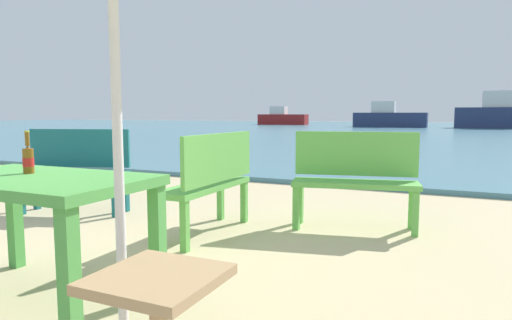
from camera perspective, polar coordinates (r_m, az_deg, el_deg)
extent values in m
cube|color=teal|center=(31.64, 21.10, 3.66)|extent=(120.00, 50.00, 0.08)
cube|color=#4C9E47|center=(2.94, -26.86, -2.44)|extent=(1.40, 0.80, 0.06)
cube|color=#4C9E47|center=(2.34, -22.98, -13.94)|extent=(0.08, 0.08, 0.70)
cube|color=#4C9E47|center=(3.71, -28.70, -6.85)|extent=(0.08, 0.08, 0.70)
cube|color=#4C9E47|center=(2.82, -12.60, -10.19)|extent=(0.08, 0.08, 0.70)
cylinder|color=brown|center=(3.07, -27.34, -0.11)|extent=(0.06, 0.06, 0.16)
cone|color=brown|center=(3.07, -27.41, 1.33)|extent=(0.06, 0.06, 0.03)
cylinder|color=brown|center=(3.06, -27.46, 2.40)|extent=(0.03, 0.03, 0.09)
cylinder|color=red|center=(3.07, -27.33, -0.25)|extent=(0.07, 0.07, 0.05)
cylinder|color=gold|center=(3.06, -27.50, 3.29)|extent=(0.03, 0.03, 0.01)
cylinder|color=silver|center=(1.99, -17.55, 6.32)|extent=(0.04, 0.04, 2.30)
cube|color=tan|center=(1.73, -12.58, -14.73)|extent=(0.44, 0.44, 0.04)
cube|color=#196066|center=(5.40, -22.52, -1.66)|extent=(1.25, 0.71, 0.05)
cube|color=#196066|center=(5.51, -21.83, 1.44)|extent=(1.15, 0.41, 0.44)
cube|color=#196066|center=(5.61, -28.05, -4.10)|extent=(0.06, 0.06, 0.42)
cube|color=#196066|center=(5.07, -17.72, -4.69)|extent=(0.06, 0.06, 0.42)
cube|color=#196066|center=(5.84, -26.49, -3.65)|extent=(0.06, 0.06, 0.42)
cube|color=#196066|center=(5.32, -16.48, -4.15)|extent=(0.06, 0.06, 0.42)
cube|color=#60B24C|center=(4.39, 12.65, -3.03)|extent=(1.25, 0.60, 0.05)
cube|color=#60B24C|center=(4.51, 12.74, 0.80)|extent=(1.18, 0.28, 0.44)
cube|color=#60B24C|center=(4.33, 5.23, -6.23)|extent=(0.06, 0.06, 0.42)
cube|color=#60B24C|center=(4.33, 19.91, -6.56)|extent=(0.06, 0.06, 0.42)
cube|color=#60B24C|center=(4.60, 5.69, -5.50)|extent=(0.06, 0.06, 0.42)
cube|color=#60B24C|center=(4.60, 19.48, -5.81)|extent=(0.06, 0.06, 0.42)
cube|color=#60B24C|center=(4.16, -6.64, -3.42)|extent=(0.36, 1.20, 0.05)
cube|color=#60B24C|center=(4.04, -4.75, 0.33)|extent=(0.04, 1.20, 0.44)
cube|color=#60B24C|center=(4.74, -4.61, -5.15)|extent=(0.06, 0.06, 0.42)
cube|color=#60B24C|center=(3.84, -12.70, -7.94)|extent=(0.06, 0.06, 0.42)
cube|color=#60B24C|center=(4.61, -1.55, -5.44)|extent=(0.06, 0.06, 0.42)
cube|color=#60B24C|center=(3.68, -9.19, -8.48)|extent=(0.06, 0.06, 0.42)
cylinder|color=tan|center=(10.11, 11.17, 0.53)|extent=(0.34, 0.34, 0.20)
sphere|color=tan|center=(10.10, 11.19, 1.69)|extent=(0.21, 0.21, 0.21)
cube|color=maroon|center=(42.10, 3.49, 5.25)|extent=(4.70, 1.28, 0.96)
cube|color=silver|center=(42.25, 2.95, 6.41)|extent=(1.50, 0.96, 0.75)
cube|color=navy|center=(35.74, 16.90, 4.98)|extent=(5.43, 1.48, 1.11)
cube|color=silver|center=(35.80, 16.16, 6.59)|extent=(1.73, 1.11, 0.86)
cube|color=navy|center=(35.81, 30.03, 4.73)|extent=(7.21, 1.97, 1.48)
cube|color=silver|center=(35.76, 29.09, 6.88)|extent=(2.30, 1.48, 1.15)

